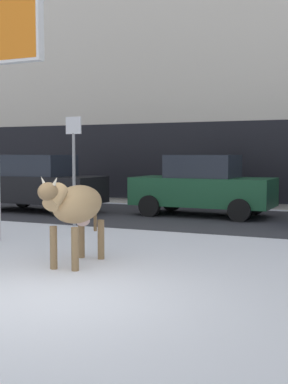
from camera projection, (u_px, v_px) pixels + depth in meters
name	position (u px, v px, depth m)	size (l,w,h in m)	color
ground_plane	(44.00, 298.00, 6.65)	(120.00, 120.00, 0.00)	white
road_strip	(222.00, 219.00, 14.66)	(60.00, 5.60, 0.01)	#333338
building_facade	(267.00, 35.00, 19.94)	(44.00, 6.10, 13.00)	beige
cow_tan	(76.00, 206.00, 8.58)	(0.69, 1.91, 1.54)	tan
car_black_sedan	(39.00, 184.00, 16.59)	(4.24, 2.07, 1.84)	black
car_darkgreen_sedan	(203.00, 186.00, 15.44)	(4.24, 2.07, 1.84)	#194C2D
street_sign	(74.00, 162.00, 13.21)	(0.44, 0.08, 2.82)	gray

